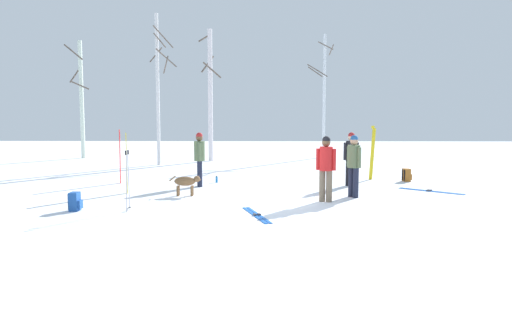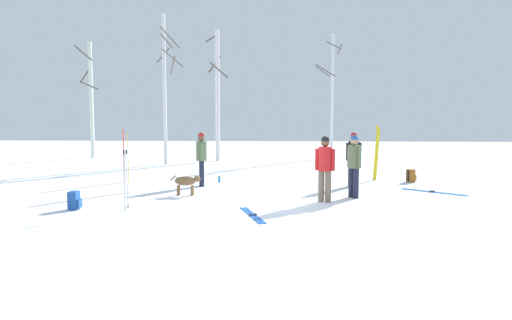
# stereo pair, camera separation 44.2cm
# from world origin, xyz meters

# --- Properties ---
(ground_plane) EXTENTS (60.00, 60.00, 0.00)m
(ground_plane) POSITION_xyz_m (0.00, 0.00, 0.00)
(ground_plane) COLOR white
(person_0) EXTENTS (0.34, 0.46, 1.72)m
(person_0) POSITION_xyz_m (2.40, 1.27, 0.98)
(person_0) COLOR #1E2338
(person_0) RESTS_ON ground_plane
(person_1) EXTENTS (0.51, 0.34, 1.72)m
(person_1) POSITION_xyz_m (2.72, 3.43, 0.98)
(person_1) COLOR black
(person_1) RESTS_ON ground_plane
(person_2) EXTENTS (0.50, 0.34, 1.72)m
(person_2) POSITION_xyz_m (1.55, 0.56, 0.98)
(person_2) COLOR #72604C
(person_2) RESTS_ON ground_plane
(person_3) EXTENTS (0.34, 0.51, 1.72)m
(person_3) POSITION_xyz_m (-2.11, 3.15, 0.98)
(person_3) COLOR #1E2338
(person_3) RESTS_ON ground_plane
(dog) EXTENTS (0.90, 0.23, 0.57)m
(dog) POSITION_xyz_m (-2.23, 1.40, 0.39)
(dog) COLOR brown
(dog) RESTS_ON ground_plane
(ski_pair_planted_0) EXTENTS (0.05, 0.20, 1.79)m
(ski_pair_planted_0) POSITION_xyz_m (-4.86, 3.84, 0.89)
(ski_pair_planted_0) COLOR red
(ski_pair_planted_0) RESTS_ON ground_plane
(ski_pair_planted_1) EXTENTS (0.23, 0.09, 1.90)m
(ski_pair_planted_1) POSITION_xyz_m (3.73, 4.91, 0.94)
(ski_pair_planted_1) COLOR yellow
(ski_pair_planted_1) RESTS_ON ground_plane
(ski_pair_planted_2) EXTENTS (0.08, 0.18, 1.75)m
(ski_pair_planted_2) POSITION_xyz_m (-4.03, 1.80, 0.87)
(ski_pair_planted_2) COLOR yellow
(ski_pair_planted_2) RESTS_ON ground_plane
(ski_pair_lying_0) EXTENTS (0.72, 1.76, 0.05)m
(ski_pair_lying_0) POSITION_xyz_m (-0.22, -1.15, 0.01)
(ski_pair_lying_0) COLOR blue
(ski_pair_lying_0) RESTS_ON ground_plane
(ski_pair_lying_1) EXTENTS (1.61, 1.34, 0.05)m
(ski_pair_lying_1) POSITION_xyz_m (4.89, 2.33, 0.01)
(ski_pair_lying_1) COLOR blue
(ski_pair_lying_1) RESTS_ON ground_plane
(ski_poles_0) EXTENTS (0.07, 0.28, 1.43)m
(ski_poles_0) POSITION_xyz_m (-3.25, -0.75, 0.77)
(ski_poles_0) COLOR #B2B2BC
(ski_poles_0) RESTS_ON ground_plane
(backpack_0) EXTENTS (0.32, 0.29, 0.44)m
(backpack_0) POSITION_xyz_m (4.81, 4.45, 0.21)
(backpack_0) COLOR #99591E
(backpack_0) RESTS_ON ground_plane
(backpack_1) EXTENTS (0.29, 0.26, 0.44)m
(backpack_1) POSITION_xyz_m (-4.51, -0.74, 0.21)
(backpack_1) COLOR #1E4C99
(backpack_1) RESTS_ON ground_plane
(water_bottle_0) EXTENTS (0.07, 0.07, 0.23)m
(water_bottle_0) POSITION_xyz_m (-1.67, 4.03, 0.11)
(water_bottle_0) COLOR #1E72BF
(water_bottle_0) RESTS_ON ground_plane
(birch_tree_0) EXTENTS (1.25, 1.27, 6.16)m
(birch_tree_0) POSITION_xyz_m (-9.76, 13.08, 3.19)
(birch_tree_0) COLOR silver
(birch_tree_0) RESTS_ON ground_plane
(birch_tree_1) EXTENTS (1.26, 1.42, 6.81)m
(birch_tree_1) POSITION_xyz_m (-4.90, 9.74, 3.56)
(birch_tree_1) COLOR silver
(birch_tree_1) RESTS_ON ground_plane
(birch_tree_2) EXTENTS (1.15, 1.16, 6.46)m
(birch_tree_2) POSITION_xyz_m (-2.77, 11.64, 3.33)
(birch_tree_2) COLOR silver
(birch_tree_2) RESTS_ON ground_plane
(birch_tree_3) EXTENTS (1.37, 1.36, 6.56)m
(birch_tree_3) POSITION_xyz_m (3.09, 13.79, 3.42)
(birch_tree_3) COLOR silver
(birch_tree_3) RESTS_ON ground_plane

